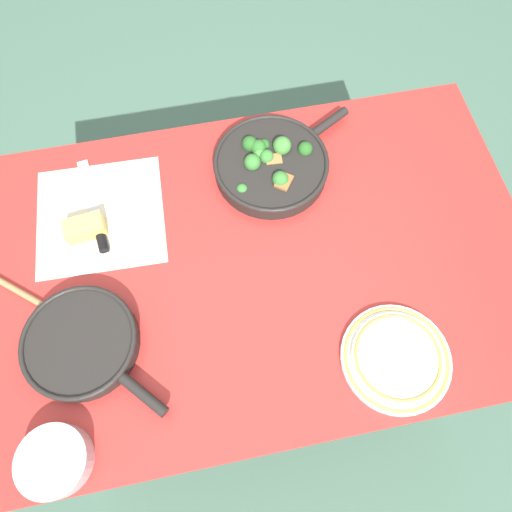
% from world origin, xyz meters
% --- Properties ---
extents(ground_plane, '(14.00, 14.00, 0.00)m').
position_xyz_m(ground_plane, '(0.00, 0.00, 0.00)').
color(ground_plane, '#476B56').
extents(dining_table_red, '(1.35, 0.86, 0.76)m').
position_xyz_m(dining_table_red, '(0.00, 0.00, 0.68)').
color(dining_table_red, '#B72D28').
rests_on(dining_table_red, ground_plane).
extents(skillet_broccoli, '(0.39, 0.30, 0.08)m').
position_xyz_m(skillet_broccoli, '(-0.09, -0.24, 0.79)').
color(skillet_broccoli, black).
rests_on(skillet_broccoli, dining_table_red).
extents(skillet_eggs, '(0.30, 0.32, 0.05)m').
position_xyz_m(skillet_eggs, '(0.41, 0.13, 0.79)').
color(skillet_eggs, black).
rests_on(skillet_eggs, dining_table_red).
extents(wooden_spoon, '(0.30, 0.25, 0.02)m').
position_xyz_m(wooden_spoon, '(0.50, 0.03, 0.77)').
color(wooden_spoon, '#A87A4C').
rests_on(wooden_spoon, dining_table_red).
extents(parchment_sheet, '(0.32, 0.32, 0.00)m').
position_xyz_m(parchment_sheet, '(0.36, -0.19, 0.77)').
color(parchment_sheet, beige).
rests_on(parchment_sheet, dining_table_red).
extents(grater_knife, '(0.07, 0.28, 0.02)m').
position_xyz_m(grater_knife, '(0.37, -0.19, 0.77)').
color(grater_knife, silver).
rests_on(grater_knife, dining_table_red).
extents(cheese_block, '(0.10, 0.06, 0.04)m').
position_xyz_m(cheese_block, '(0.39, -0.15, 0.79)').
color(cheese_block, '#E0C15B').
rests_on(cheese_block, dining_table_red).
extents(dinner_plate_stack, '(0.24, 0.24, 0.03)m').
position_xyz_m(dinner_plate_stack, '(-0.25, 0.29, 0.78)').
color(dinner_plate_stack, silver).
rests_on(dinner_plate_stack, dining_table_red).
extents(prep_bowl_steel, '(0.14, 0.14, 0.05)m').
position_xyz_m(prep_bowl_steel, '(0.48, 0.36, 0.79)').
color(prep_bowl_steel, '#B7B7BC').
rests_on(prep_bowl_steel, dining_table_red).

